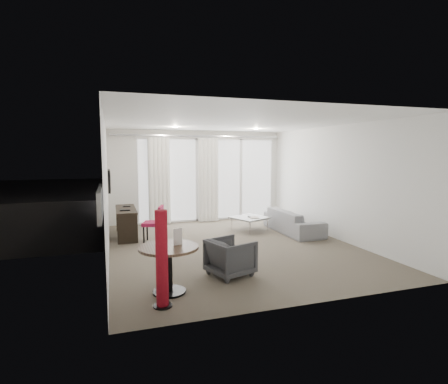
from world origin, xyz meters
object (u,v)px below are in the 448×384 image
object	(u,v)px
desk	(126,223)
rattan_chair_a	(210,198)
red_lamp	(162,259)
rattan_chair_b	(241,195)
coffee_table	(250,224)
tub_armchair	(230,257)
round_table	(169,270)
sofa	(293,221)
desk_chair	(153,224)

from	to	relation	value
desk	rattan_chair_a	xyz separation A→B (m)	(2.96, 3.20, 0.07)
red_lamp	rattan_chair_b	size ratio (longest dim) A/B	1.41
coffee_table	desk	bearing A→B (deg)	174.28
tub_armchair	round_table	bearing A→B (deg)	91.77
desk	coffee_table	size ratio (longest dim) A/B	1.83
coffee_table	sofa	distance (m)	1.09
desk	rattan_chair_a	size ratio (longest dim) A/B	1.77
desk_chair	rattan_chair_b	size ratio (longest dim) A/B	0.91
rattan_chair_b	tub_armchair	bearing A→B (deg)	-95.44
desk	tub_armchair	distance (m)	3.56
sofa	round_table	bearing A→B (deg)	128.62
rattan_chair_a	red_lamp	bearing A→B (deg)	-105.10
desk	round_table	bearing A→B (deg)	-83.32
red_lamp	sofa	world-z (taller)	red_lamp
tub_armchair	rattan_chair_b	world-z (taller)	rattan_chair_b
red_lamp	round_table	bearing A→B (deg)	70.08
tub_armchair	red_lamp	bearing A→B (deg)	105.14
coffee_table	sofa	size ratio (longest dim) A/B	0.41
desk_chair	rattan_chair_a	world-z (taller)	desk_chair
tub_armchair	rattan_chair_a	world-z (taller)	rattan_chair_a
desk_chair	coffee_table	bearing A→B (deg)	27.35
rattan_chair_b	coffee_table	bearing A→B (deg)	-90.75
desk_chair	round_table	xyz separation A→B (m)	(-0.12, -2.94, -0.07)
sofa	rattan_chair_a	xyz separation A→B (m)	(-1.03, 3.99, 0.13)
coffee_table	rattan_chair_a	xyz separation A→B (m)	(-0.06, 3.50, 0.23)
coffee_table	rattan_chair_b	world-z (taller)	rattan_chair_b
round_table	rattan_chair_a	world-z (taller)	rattan_chair_a
desk	red_lamp	bearing A→B (deg)	-86.16
desk_chair	rattan_chair_b	xyz separation A→B (m)	(3.60, 3.94, 0.04)
red_lamp	rattan_chair_b	distance (m)	8.27
coffee_table	rattan_chair_b	bearing A→B (deg)	72.38
round_table	red_lamp	size ratio (longest dim) A/B	0.67
red_lamp	rattan_chair_a	xyz separation A→B (m)	(2.69, 7.26, -0.23)
rattan_chair_b	red_lamp	bearing A→B (deg)	-101.06
sofa	red_lamp	bearing A→B (deg)	131.34
rattan_chair_a	rattan_chair_b	distance (m)	1.18
rattan_chair_a	sofa	bearing A→B (deg)	-70.28
round_table	red_lamp	world-z (taller)	red_lamp
round_table	rattan_chair_b	distance (m)	7.82
sofa	rattan_chair_b	bearing A→B (deg)	-2.15
coffee_table	rattan_chair_a	size ratio (longest dim) A/B	0.97
desk	desk_chair	bearing A→B (deg)	-52.22
round_table	sofa	world-z (taller)	round_table
desk_chair	sofa	bearing A→B (deg)	16.75
desk	red_lamp	distance (m)	4.08
coffee_table	rattan_chair_b	size ratio (longest dim) A/B	0.87
rattan_chair_a	desk_chair	bearing A→B (deg)	-116.62
red_lamp	rattan_chair_b	world-z (taller)	red_lamp
round_table	tub_armchair	distance (m)	1.14
desk_chair	round_table	bearing A→B (deg)	-73.99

